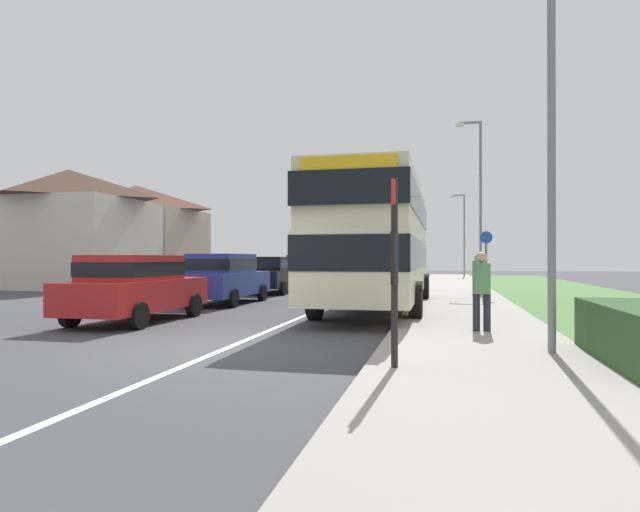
{
  "coord_description": "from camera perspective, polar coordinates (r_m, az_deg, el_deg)",
  "views": [
    {
      "loc": [
        3.62,
        -8.75,
        1.55
      ],
      "look_at": [
        0.69,
        4.03,
        1.6
      ],
      "focal_mm": 30.19,
      "sensor_mm": 36.0,
      "label": 1
    }
  ],
  "objects": [
    {
      "name": "ground_plane",
      "position": [
        9.6,
        -9.58,
        -9.51
      ],
      "size": [
        120.0,
        120.0,
        0.0
      ],
      "primitive_type": "plane",
      "color": "#424247"
    },
    {
      "name": "lane_marking_centre",
      "position": [
        17.21,
        0.7,
        -5.38
      ],
      "size": [
        0.14,
        60.0,
        0.01
      ],
      "primitive_type": "cube",
      "color": "silver",
      "rests_on": "ground_plane"
    },
    {
      "name": "pavement_near_side",
      "position": [
        14.84,
        15.15,
        -5.98
      ],
      "size": [
        3.2,
        68.0,
        0.12
      ],
      "primitive_type": "cube",
      "color": "#9E998E",
      "rests_on": "ground_plane"
    },
    {
      "name": "double_decker_bus",
      "position": [
        16.2,
        6.2,
        1.88
      ],
      "size": [
        2.8,
        10.7,
        3.7
      ],
      "color": "beige",
      "rests_on": "ground_plane"
    },
    {
      "name": "parked_car_red",
      "position": [
        13.78,
        -18.98,
        -2.95
      ],
      "size": [
        1.9,
        4.27,
        1.62
      ],
      "color": "#B21E1E",
      "rests_on": "ground_plane"
    },
    {
      "name": "parked_car_blue",
      "position": [
        18.52,
        -10.15,
        -2.15
      ],
      "size": [
        1.92,
        4.49,
        1.69
      ],
      "color": "navy",
      "rests_on": "ground_plane"
    },
    {
      "name": "parked_car_black",
      "position": [
        23.89,
        -4.98,
        -1.81
      ],
      "size": [
        1.88,
        4.52,
        1.61
      ],
      "color": "black",
      "rests_on": "ground_plane"
    },
    {
      "name": "parked_car_dark_green",
      "position": [
        29.18,
        -1.44,
        -1.43
      ],
      "size": [
        1.95,
        4.05,
        1.72
      ],
      "color": "#19472D",
      "rests_on": "ground_plane"
    },
    {
      "name": "pedestrian_at_stop",
      "position": [
        11.0,
        16.76,
        -3.2
      ],
      "size": [
        0.34,
        0.34,
        1.67
      ],
      "color": "#23232D",
      "rests_on": "ground_plane"
    },
    {
      "name": "pedestrian_walking_away",
      "position": [
        21.88,
        16.3,
        -1.72
      ],
      "size": [
        0.34,
        0.34,
        1.67
      ],
      "color": "#23232D",
      "rests_on": "ground_plane"
    },
    {
      "name": "bus_stop_sign",
      "position": [
        7.11,
        7.9,
        -0.29
      ],
      "size": [
        0.09,
        0.52,
        2.6
      ],
      "color": "black",
      "rests_on": "ground_plane"
    },
    {
      "name": "cycle_route_sign",
      "position": [
        20.35,
        17.21,
        -0.56
      ],
      "size": [
        0.44,
        0.08,
        2.52
      ],
      "color": "slate",
      "rests_on": "ground_plane"
    },
    {
      "name": "street_lamp_near",
      "position": [
        9.4,
        22.72,
        19.64
      ],
      "size": [
        1.14,
        0.2,
        8.36
      ],
      "color": "slate",
      "rests_on": "ground_plane"
    },
    {
      "name": "street_lamp_mid",
      "position": [
        25.2,
        16.43,
        6.26
      ],
      "size": [
        1.14,
        0.2,
        7.68
      ],
      "color": "slate",
      "rests_on": "ground_plane"
    },
    {
      "name": "street_lamp_far",
      "position": [
        44.58,
        14.89,
        2.75
      ],
      "size": [
        1.14,
        0.2,
        6.64
      ],
      "color": "slate",
      "rests_on": "ground_plane"
    },
    {
      "name": "house_terrace_far_side",
      "position": [
        33.84,
        -21.8,
        2.44
      ],
      "size": [
        7.55,
        12.62,
        6.23
      ],
      "color": "beige",
      "rests_on": "ground_plane"
    }
  ]
}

